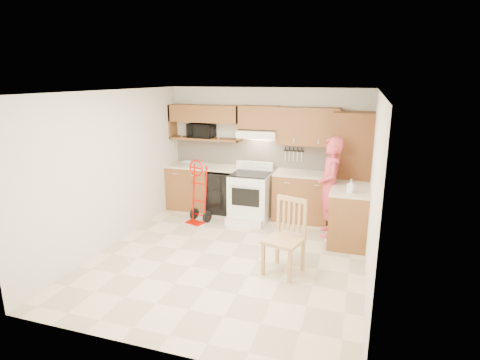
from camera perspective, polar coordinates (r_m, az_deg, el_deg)
The scene contains 28 objects.
floor at distance 6.13m, azimuth -1.45°, elevation -11.23°, with size 4.00×4.50×0.02m, color beige.
ceiling at distance 5.51m, azimuth -1.63°, elevation 13.00°, with size 4.00×4.50×0.02m, color white.
wall_back at distance 7.81m, azimuth 3.96°, elevation 4.24°, with size 4.00×0.02×2.50m, color beige.
wall_front at distance 3.75m, azimuth -13.13°, elevation -8.17°, with size 4.00×0.02×2.50m, color beige.
wall_left at distance 6.62m, azimuth -18.21°, elevation 1.56°, with size 0.02×4.50×2.50m, color beige.
wall_right at distance 5.40m, azimuth 19.06°, elevation -1.44°, with size 0.02×4.50×2.50m, color beige.
backsplash at distance 7.80m, azimuth 3.90°, elevation 3.84°, with size 3.92×0.03×0.55m, color beige.
lower_cab_left at distance 8.21m, azimuth -7.23°, elevation -1.05°, with size 0.90×0.60×0.90m, color brown.
dishwasher at distance 7.94m, azimuth -2.30°, elevation -1.68°, with size 0.60×0.60×0.85m, color black.
lower_cab_right at distance 7.55m, azimuth 9.40°, elevation -2.56°, with size 1.14×0.60×0.90m, color brown.
countertop_left at distance 7.98m, azimuth -5.38°, elevation 2.01°, with size 1.50×0.63×0.04m, color beige.
countertop_right at distance 7.43m, azimuth 9.55°, elevation 0.90°, with size 1.14×0.63×0.04m, color beige.
cab_return_right at distance 6.73m, azimuth 15.73°, elevation -5.13°, with size 0.60×1.00×0.90m, color brown.
countertop_return at distance 6.59m, azimuth 16.01°, elevation -1.29°, with size 0.63×1.00×0.04m, color beige.
pantry_tall at distance 7.33m, azimuth 15.94°, elevation 1.39°, with size 0.70×0.60×2.10m, color brown.
upper_cab_left at distance 7.93m, azimuth -5.18°, elevation 9.70°, with size 1.50×0.33×0.34m, color brown.
upper_shelf_mw at distance 8.00m, azimuth -5.10°, elevation 6.06°, with size 1.50×0.33×0.04m, color brown.
upper_cab_center at distance 7.57m, azimuth 2.83°, elevation 9.19°, with size 0.76×0.33×0.44m, color brown.
upper_cab_right at distance 7.40m, azimuth 10.01°, elevation 7.77°, with size 1.14×0.33×0.70m, color brown.
range_hood at distance 7.55m, azimuth 2.67°, elevation 6.81°, with size 0.76×0.46×0.14m, color white.
knife_strip at distance 7.65m, azimuth 7.86°, elevation 3.83°, with size 0.40×0.05×0.29m, color black, non-canonical shape.
microwave at distance 8.01m, azimuth -5.69°, elevation 7.26°, with size 0.53×0.36×0.29m, color black.
range at distance 7.41m, azimuth 1.38°, elevation -1.94°, with size 0.74×0.97×1.09m, color white, non-canonical shape.
person at distance 6.81m, azimuth 13.07°, elevation -1.02°, with size 0.63×0.42×1.74m, color #CD3D4E.
hand_truck at distance 7.35m, azimuth -6.35°, elevation -2.13°, with size 0.43×0.40×1.10m, color #BE0B00, non-canonical shape.
dining_chair at distance 5.48m, azimuth 6.47°, elevation -8.42°, with size 0.48×0.52×1.07m, color tan, non-canonical shape.
soap_bottle at distance 6.29m, azimuth 16.00°, elevation -0.84°, with size 0.10×0.10×0.21m, color white.
bowl at distance 8.12m, azimuth -7.83°, elevation 2.51°, with size 0.23×0.23×0.06m, color white.
Camera 1 is at (1.83, -5.19, 2.70)m, focal length 29.01 mm.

